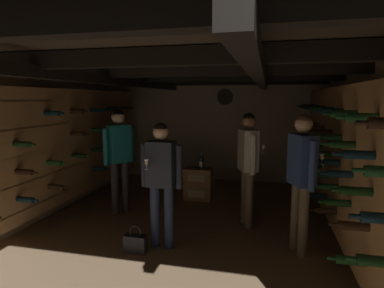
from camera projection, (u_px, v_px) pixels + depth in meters
The scene contains 9 objects.
ground_plane at pixel (181, 234), 4.54m from camera, with size 8.40×8.40×0.00m, color #8C7051.
room_shell at pixel (186, 132), 4.60m from camera, with size 4.72×6.52×2.41m.
wine_crate_stack at pixel (198, 184), 6.08m from camera, with size 0.52×0.35×0.60m.
display_bottle at pixel (201, 162), 5.95m from camera, with size 0.08×0.08×0.35m.
person_host_center at pixel (161, 174), 4.02m from camera, with size 0.54×0.33×1.61m.
person_guest_far_left at pixel (119, 151), 5.23m from camera, with size 0.38×0.46×1.72m.
person_guest_far_right at pixel (248, 158), 4.72m from camera, with size 0.41×0.51×1.69m.
person_guest_mid_right at pixel (302, 170), 3.87m from camera, with size 0.42×0.50×1.72m.
handbag at pixel (135, 243), 3.99m from camera, with size 0.28×0.12×0.35m.
Camera 1 is at (1.14, -4.16, 1.90)m, focal length 30.10 mm.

